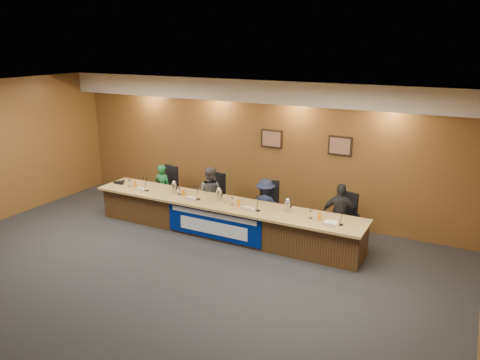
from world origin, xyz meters
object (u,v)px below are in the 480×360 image
object	(u,v)px
office_chair_b	(212,199)
speakerphone	(120,182)
dais_body	(223,219)
panelist_a	(163,188)
panelist_d	(340,215)
office_chair_c	(267,209)
carafe_mid	(219,196)
panelist_b	(210,194)
office_chair_d	(341,222)
carafe_left	(174,188)
office_chair_a	(166,191)
panelist_c	(265,205)
banner	(213,224)
carafe_right	(288,207)

from	to	relation	value
office_chair_b	speakerphone	bearing A→B (deg)	-156.68
dais_body	speakerphone	size ratio (longest dim) A/B	18.75
panelist_a	panelist_d	bearing A→B (deg)	176.73
office_chair_c	carafe_mid	world-z (taller)	carafe_mid
panelist_b	office_chair_d	bearing A→B (deg)	177.36
office_chair_b	carafe_left	distance (m)	0.99
panelist_b	office_chair_a	bearing A→B (deg)	-8.79
office_chair_a	carafe_mid	size ratio (longest dim) A/B	2.07
dais_body	carafe_mid	xyz separation A→B (m)	(-0.08, -0.02, 0.52)
dais_body	carafe_left	size ratio (longest dim) A/B	24.82
panelist_b	panelist_c	distance (m)	1.40
office_chair_a	office_chair_c	xyz separation A→B (m)	(2.73, 0.00, 0.00)
office_chair_b	office_chair_d	size ratio (longest dim) A/B	1.00
office_chair_b	panelist_b	bearing A→B (deg)	-85.21
banner	panelist_a	size ratio (longest dim) A/B	1.89
banner	panelist_c	xyz separation A→B (m)	(0.72, 1.00, 0.21)
panelist_c	panelist_d	xyz separation A→B (m)	(1.66, 0.00, 0.07)
dais_body	office_chair_a	world-z (taller)	dais_body
office_chair_d	carafe_left	size ratio (longest dim) A/B	1.99
panelist_b	office_chair_d	world-z (taller)	panelist_b
banner	office_chair_c	size ratio (longest dim) A/B	4.58
panelist_a	carafe_mid	xyz separation A→B (m)	(1.94, -0.61, 0.28)
office_chair_c	carafe_mid	distance (m)	1.13
panelist_a	office_chair_c	distance (m)	2.74
panelist_d	panelist_c	bearing A→B (deg)	-8.74
banner	carafe_right	distance (m)	1.59
dais_body	office_chair_a	bearing A→B (deg)	161.26
panelist_d	office_chair_a	size ratio (longest dim) A/B	2.74
panelist_a	office_chair_b	world-z (taller)	panelist_a
panelist_b	carafe_mid	size ratio (longest dim) A/B	5.52
office_chair_d	office_chair_c	bearing A→B (deg)	-162.36
panelist_a	carafe_mid	world-z (taller)	panelist_a
panelist_b	carafe_left	world-z (taller)	panelist_b
dais_body	carafe_mid	bearing A→B (deg)	-165.94
panelist_d	carafe_right	bearing A→B (deg)	21.30
carafe_mid	speakerphone	world-z (taller)	carafe_mid
carafe_left	banner	bearing A→B (deg)	-16.51
office_chair_a	office_chair_b	size ratio (longest dim) A/B	1.00
panelist_d	banner	bearing A→B (deg)	14.12
dais_body	carafe_right	bearing A→B (deg)	1.98
banner	speakerphone	world-z (taller)	speakerphone
office_chair_b	carafe_mid	distance (m)	1.00
panelist_c	carafe_right	world-z (taller)	panelist_c
panelist_d	speakerphone	distance (m)	5.21
office_chair_d	speakerphone	bearing A→B (deg)	-154.52
panelist_b	panelist_d	distance (m)	3.05
office_chair_a	office_chair_c	bearing A→B (deg)	10.81
speakerphone	banner	bearing A→B (deg)	-7.86
panelist_c	carafe_mid	bearing A→B (deg)	24.31
office_chair_b	carafe_right	size ratio (longest dim) A/B	2.16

